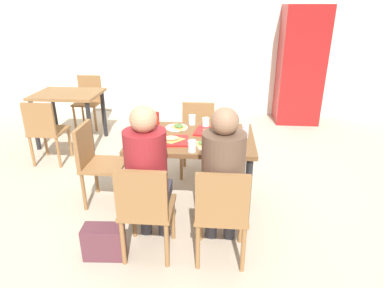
{
  "coord_description": "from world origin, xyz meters",
  "views": [
    {
      "loc": [
        0.25,
        -2.9,
        1.89
      ],
      "look_at": [
        0.0,
        0.0,
        0.67
      ],
      "focal_mm": 31.3,
      "sensor_mm": 36.0,
      "label": 1
    }
  ],
  "objects_px": {
    "pizza_slice_c": "(179,126)",
    "drink_fridge": "(300,66)",
    "background_table": "(69,102)",
    "paper_plate_center": "(177,128)",
    "plastic_cup_d": "(206,123)",
    "condiment_bottle": "(156,120)",
    "plastic_cup_a": "(192,120)",
    "soda_can": "(245,131)",
    "pizza_slice_b": "(215,130)",
    "main_table": "(192,146)",
    "paper_plate_near_edge": "(210,146)",
    "plastic_cup_c": "(145,128)",
    "background_chair_near": "(45,128)",
    "person_in_red": "(147,169)",
    "pizza_slice_d": "(207,144)",
    "foil_bundle": "(140,131)",
    "handbag": "(104,242)",
    "pizza_slice_a": "(171,139)",
    "tray_red_near": "(168,141)",
    "chair_left_end": "(95,159)",
    "chair_near_left": "(145,206)",
    "chair_far_side": "(198,133)",
    "chair_near_right": "(222,210)",
    "tray_red_far": "(214,132)",
    "plastic_cup_b": "(192,146)",
    "background_chair_far": "(89,98)"
  },
  "relations": [
    {
      "from": "pizza_slice_c",
      "to": "drink_fridge",
      "type": "bearing_deg",
      "value": 56.75
    },
    {
      "from": "background_table",
      "to": "paper_plate_center",
      "type": "bearing_deg",
      "value": -37.42
    },
    {
      "from": "plastic_cup_d",
      "to": "condiment_bottle",
      "type": "distance_m",
      "value": 0.49
    },
    {
      "from": "plastic_cup_a",
      "to": "drink_fridge",
      "type": "relative_size",
      "value": 0.05
    },
    {
      "from": "soda_can",
      "to": "drink_fridge",
      "type": "bearing_deg",
      "value": 69.21
    },
    {
      "from": "pizza_slice_b",
      "to": "main_table",
      "type": "bearing_deg",
      "value": -146.32
    },
    {
      "from": "paper_plate_near_edge",
      "to": "plastic_cup_c",
      "type": "bearing_deg",
      "value": 155.84
    },
    {
      "from": "paper_plate_center",
      "to": "plastic_cup_c",
      "type": "xyz_separation_m",
      "value": [
        -0.29,
        -0.16,
        0.05
      ]
    },
    {
      "from": "pizza_slice_b",
      "to": "drink_fridge",
      "type": "relative_size",
      "value": 0.11
    },
    {
      "from": "drink_fridge",
      "to": "background_chair_near",
      "type": "height_order",
      "value": "drink_fridge"
    },
    {
      "from": "soda_can",
      "to": "background_chair_near",
      "type": "distance_m",
      "value": 2.53
    },
    {
      "from": "drink_fridge",
      "to": "pizza_slice_c",
      "type": "bearing_deg",
      "value": -123.25
    },
    {
      "from": "person_in_red",
      "to": "plastic_cup_c",
      "type": "distance_m",
      "value": 0.74
    },
    {
      "from": "pizza_slice_d",
      "to": "condiment_bottle",
      "type": "xyz_separation_m",
      "value": [
        -0.52,
        0.43,
        0.06
      ]
    },
    {
      "from": "foil_bundle",
      "to": "handbag",
      "type": "distance_m",
      "value": 1.04
    },
    {
      "from": "main_table",
      "to": "pizza_slice_a",
      "type": "height_order",
      "value": "pizza_slice_a"
    },
    {
      "from": "paper_plate_center",
      "to": "plastic_cup_a",
      "type": "relative_size",
      "value": 2.2
    },
    {
      "from": "pizza_slice_d",
      "to": "tray_red_near",
      "type": "bearing_deg",
      "value": 169.83
    },
    {
      "from": "foil_bundle",
      "to": "drink_fridge",
      "type": "xyz_separation_m",
      "value": [
        2.05,
        2.87,
        0.15
      ]
    },
    {
      "from": "plastic_cup_a",
      "to": "main_table",
      "type": "bearing_deg",
      "value": -85.23
    },
    {
      "from": "condiment_bottle",
      "to": "tray_red_near",
      "type": "bearing_deg",
      "value": -64.69
    },
    {
      "from": "background_chair_near",
      "to": "handbag",
      "type": "bearing_deg",
      "value": -52.12
    },
    {
      "from": "chair_left_end",
      "to": "plastic_cup_c",
      "type": "xyz_separation_m",
      "value": [
        0.5,
        0.06,
        0.32
      ]
    },
    {
      "from": "chair_near_left",
      "to": "paper_plate_center",
      "type": "relative_size",
      "value": 3.78
    },
    {
      "from": "paper_plate_near_edge",
      "to": "foil_bundle",
      "type": "distance_m",
      "value": 0.69
    },
    {
      "from": "pizza_slice_a",
      "to": "condiment_bottle",
      "type": "height_order",
      "value": "condiment_bottle"
    },
    {
      "from": "chair_far_side",
      "to": "condiment_bottle",
      "type": "xyz_separation_m",
      "value": [
        -0.37,
        -0.57,
        0.35
      ]
    },
    {
      "from": "chair_left_end",
      "to": "condiment_bottle",
      "type": "relative_size",
      "value": 5.2
    },
    {
      "from": "background_table",
      "to": "chair_near_right",
      "type": "bearing_deg",
      "value": -46.91
    },
    {
      "from": "tray_red_far",
      "to": "chair_near_left",
      "type": "bearing_deg",
      "value": -118.23
    },
    {
      "from": "tray_red_near",
      "to": "person_in_red",
      "type": "bearing_deg",
      "value": -99.65
    },
    {
      "from": "chair_near_left",
      "to": "paper_plate_center",
      "type": "height_order",
      "value": "chair_near_left"
    },
    {
      "from": "chair_left_end",
      "to": "plastic_cup_b",
      "type": "xyz_separation_m",
      "value": [
        0.99,
        -0.35,
        0.32
      ]
    },
    {
      "from": "paper_plate_near_edge",
      "to": "pizza_slice_c",
      "type": "distance_m",
      "value": 0.56
    },
    {
      "from": "paper_plate_center",
      "to": "plastic_cup_d",
      "type": "height_order",
      "value": "plastic_cup_d"
    },
    {
      "from": "chair_near_right",
      "to": "person_in_red",
      "type": "distance_m",
      "value": 0.64
    },
    {
      "from": "chair_near_left",
      "to": "background_chair_far",
      "type": "bearing_deg",
      "value": 117.61
    },
    {
      "from": "chair_near_left",
      "to": "plastic_cup_d",
      "type": "bearing_deg",
      "value": 69.07
    },
    {
      "from": "person_in_red",
      "to": "foil_bundle",
      "type": "bearing_deg",
      "value": 107.74
    },
    {
      "from": "pizza_slice_b",
      "to": "plastic_cup_a",
      "type": "height_order",
      "value": "plastic_cup_a"
    },
    {
      "from": "plastic_cup_d",
      "to": "paper_plate_center",
      "type": "bearing_deg",
      "value": -171.98
    },
    {
      "from": "paper_plate_near_edge",
      "to": "background_table",
      "type": "height_order",
      "value": "paper_plate_near_edge"
    },
    {
      "from": "chair_near_left",
      "to": "plastic_cup_c",
      "type": "relative_size",
      "value": 8.32
    },
    {
      "from": "chair_near_left",
      "to": "handbag",
      "type": "height_order",
      "value": "chair_near_left"
    },
    {
      "from": "drink_fridge",
      "to": "chair_near_right",
      "type": "bearing_deg",
      "value": -109.32
    },
    {
      "from": "tray_red_near",
      "to": "plastic_cup_b",
      "type": "xyz_separation_m",
      "value": [
        0.23,
        -0.2,
        0.04
      ]
    },
    {
      "from": "handbag",
      "to": "drink_fridge",
      "type": "height_order",
      "value": "drink_fridge"
    },
    {
      "from": "plastic_cup_a",
      "to": "background_chair_far",
      "type": "relative_size",
      "value": 0.12
    },
    {
      "from": "foil_bundle",
      "to": "handbag",
      "type": "relative_size",
      "value": 0.31
    },
    {
      "from": "background_chair_near",
      "to": "background_chair_far",
      "type": "relative_size",
      "value": 1.0
    }
  ]
}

